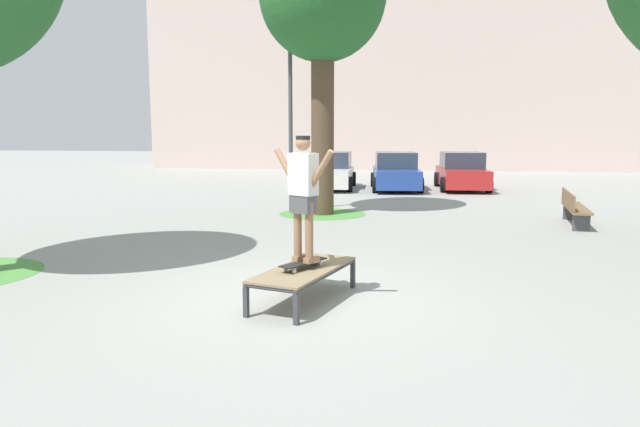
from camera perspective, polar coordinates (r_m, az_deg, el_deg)
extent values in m
plane|color=#999993|center=(8.15, -2.51, -8.26)|extent=(120.00, 120.00, 0.00)
cube|color=beige|center=(37.45, 7.63, 13.27)|extent=(30.99, 4.00, 11.53)
cube|color=#38383D|center=(8.87, -0.97, -5.64)|extent=(0.07, 0.07, 0.38)
cube|color=#38383D|center=(8.60, 3.26, -6.09)|extent=(0.07, 0.07, 0.38)
cube|color=#38383D|center=(7.31, -7.31, -8.69)|extent=(0.07, 0.07, 0.38)
cube|color=#38383D|center=(6.98, -2.36, -9.45)|extent=(0.07, 0.07, 0.38)
cylinder|color=#38383D|center=(8.02, -3.84, -5.55)|extent=(0.58, 1.84, 0.05)
cylinder|color=#38383D|center=(7.72, 0.76, -6.07)|extent=(0.58, 1.84, 0.05)
cylinder|color=#38383D|center=(8.68, 1.11, -4.49)|extent=(0.74, 0.26, 0.05)
cylinder|color=#38383D|center=(7.08, -4.91, -7.40)|extent=(0.74, 0.26, 0.05)
cube|color=#847051|center=(7.86, -1.59, -5.52)|extent=(1.27, 2.04, 0.03)
cube|color=black|center=(7.82, -1.64, -4.84)|extent=(0.57, 0.79, 0.02)
cylinder|color=silver|center=(8.09, -0.77, -4.81)|extent=(0.05, 0.06, 0.06)
cylinder|color=silver|center=(8.00, 0.07, -4.96)|extent=(0.05, 0.06, 0.06)
cylinder|color=silver|center=(7.67, -3.41, -5.53)|extent=(0.05, 0.06, 0.06)
cylinder|color=silver|center=(7.58, -2.56, -5.70)|extent=(0.05, 0.06, 0.06)
cylinder|color=#8E6647|center=(7.80, -2.21, -1.74)|extent=(0.11, 0.11, 0.82)
cube|color=#99704C|center=(7.91, -1.96, -4.37)|extent=(0.21, 0.26, 0.07)
cylinder|color=#8E6647|center=(7.68, -1.08, -1.90)|extent=(0.11, 0.11, 0.82)
cube|color=#99704C|center=(7.79, -0.83, -4.57)|extent=(0.21, 0.26, 0.07)
cube|color=#4C4C51|center=(7.68, -1.66, 0.93)|extent=(0.36, 0.32, 0.24)
cube|color=silver|center=(7.64, -1.67, 3.90)|extent=(0.42, 0.37, 0.56)
cylinder|color=#8E6647|center=(7.83, -3.37, 4.56)|extent=(0.39, 0.27, 0.52)
cylinder|color=#8E6647|center=(7.45, 0.10, 4.39)|extent=(0.39, 0.27, 0.52)
sphere|color=#8E6647|center=(7.63, -1.69, 6.98)|extent=(0.20, 0.20, 0.20)
cylinder|color=black|center=(7.63, -1.69, 7.50)|extent=(0.19, 0.19, 0.05)
cylinder|color=brown|center=(16.13, 0.26, 7.92)|extent=(0.63, 0.63, 4.51)
cylinder|color=#519342|center=(16.29, 0.25, -0.03)|extent=(2.44, 2.44, 0.01)
cube|color=silver|center=(23.67, 1.06, 3.71)|extent=(1.84, 4.26, 0.70)
cube|color=#2D3847|center=(23.78, 1.10, 5.35)|extent=(1.63, 2.15, 0.64)
cylinder|color=black|center=(22.33, 2.92, 2.90)|extent=(0.24, 0.61, 0.60)
cylinder|color=black|center=(22.49, -1.41, 2.95)|extent=(0.24, 0.61, 0.60)
cylinder|color=black|center=(24.92, 3.29, 3.43)|extent=(0.24, 0.61, 0.60)
cylinder|color=black|center=(25.07, -0.61, 3.47)|extent=(0.24, 0.61, 0.60)
cube|color=#28479E|center=(23.39, 7.47, 3.59)|extent=(2.04, 4.33, 0.70)
cube|color=#2D3847|center=(23.50, 7.48, 5.25)|extent=(1.73, 2.22, 0.64)
cylinder|color=black|center=(22.20, 9.88, 2.76)|extent=(0.27, 0.62, 0.60)
cylinder|color=black|center=(22.07, 5.49, 2.82)|extent=(0.27, 0.62, 0.60)
cylinder|color=black|center=(24.78, 9.23, 3.31)|extent=(0.27, 0.62, 0.60)
cylinder|color=black|center=(24.67, 5.29, 3.36)|extent=(0.27, 0.62, 0.60)
cube|color=red|center=(24.01, 13.81, 3.54)|extent=(1.87, 4.27, 0.70)
cube|color=#2D3847|center=(24.12, 13.82, 5.16)|extent=(1.65, 2.16, 0.64)
cylinder|color=black|center=(22.88, 16.35, 2.71)|extent=(0.24, 0.61, 0.60)
cylinder|color=black|center=(22.64, 12.11, 2.80)|extent=(0.24, 0.61, 0.60)
cylinder|color=black|center=(25.44, 15.30, 3.25)|extent=(0.24, 0.61, 0.60)
cylinder|color=black|center=(25.22, 11.48, 3.34)|extent=(0.24, 0.61, 0.60)
cube|color=brown|center=(15.64, 23.97, 0.51)|extent=(0.78, 2.44, 0.06)
cube|color=brown|center=(15.59, 23.29, 1.34)|extent=(0.39, 2.38, 0.36)
cube|color=#424247|center=(16.61, 23.51, 0.14)|extent=(0.38, 0.13, 0.40)
cube|color=#424247|center=(14.72, 24.38, -0.84)|extent=(0.38, 0.13, 0.40)
cylinder|color=#4C4C51|center=(16.78, -2.93, 9.59)|extent=(0.12, 0.12, 5.50)
sphere|color=silver|center=(17.11, -3.00, 19.35)|extent=(0.36, 0.36, 0.36)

